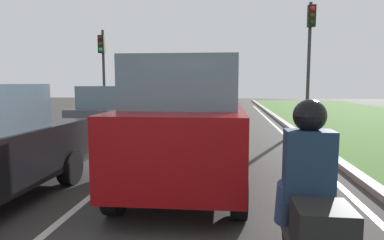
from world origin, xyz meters
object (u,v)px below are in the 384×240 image
Objects in this scene: traffic_light_near_right at (310,42)px; traffic_light_overhead_left at (103,59)px; rider_person at (308,163)px; car_suv_ahead at (187,122)px; motorcycle at (306,235)px; car_hatchback_far at (112,113)px.

traffic_light_overhead_left is at bearing 169.22° from traffic_light_near_right.
rider_person is at bearing -62.99° from traffic_light_overhead_left.
traffic_light_near_right is at bearing 64.47° from car_suv_ahead.
traffic_light_overhead_left reaches higher than rider_person.
car_suv_ahead is 3.89× the size of rider_person.
motorcycle is (1.42, -3.16, -0.60)m from car_suv_ahead.
car_hatchback_far is 6.94m from traffic_light_overhead_left.
motorcycle is at bearing -102.71° from traffic_light_near_right.
traffic_light_overhead_left reaches higher than car_hatchback_far.
rider_person is at bearing -102.75° from traffic_light_near_right.
rider_person is 12.70m from traffic_light_near_right.
car_hatchback_far is at bearing 120.25° from rider_person.
car_hatchback_far is 0.71× the size of traffic_light_near_right.
traffic_light_overhead_left reaches higher than motorcycle.
car_suv_ahead is 0.86× the size of traffic_light_near_right.
traffic_light_near_right is (2.75, 12.21, 3.04)m from motorcycle.
motorcycle is 0.36× the size of traffic_light_near_right.
rider_person reaches higher than motorcycle.
car_hatchback_far is 0.82× the size of traffic_light_overhead_left.
traffic_light_near_right is at bearing 77.79° from rider_person.
rider_person is at bearing 89.44° from motorcycle.
car_suv_ahead is 3.42m from rider_person.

